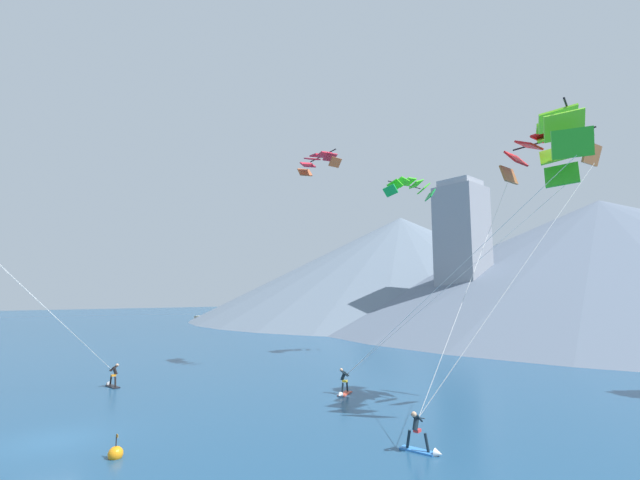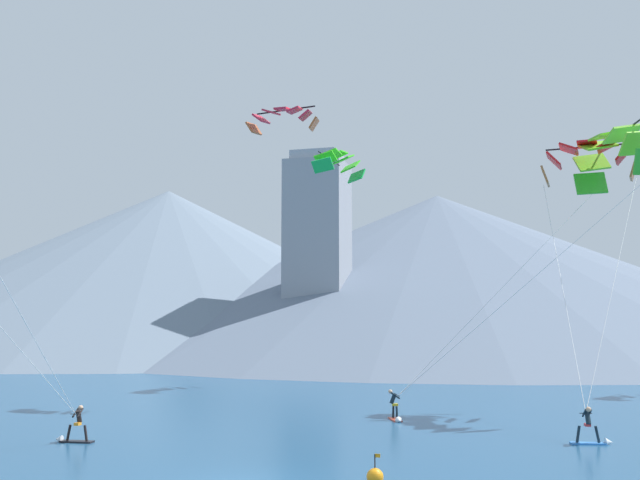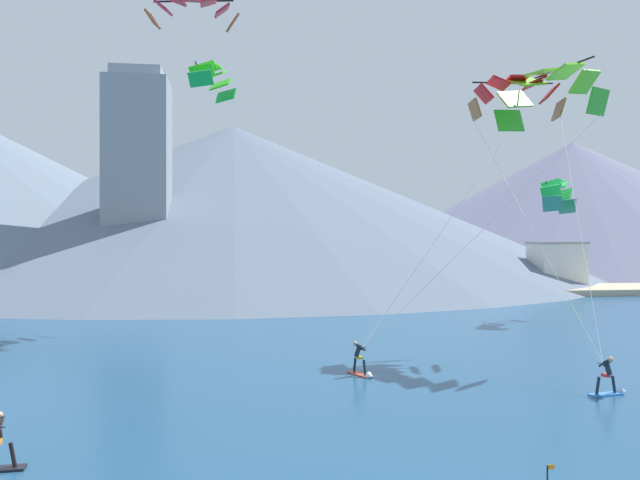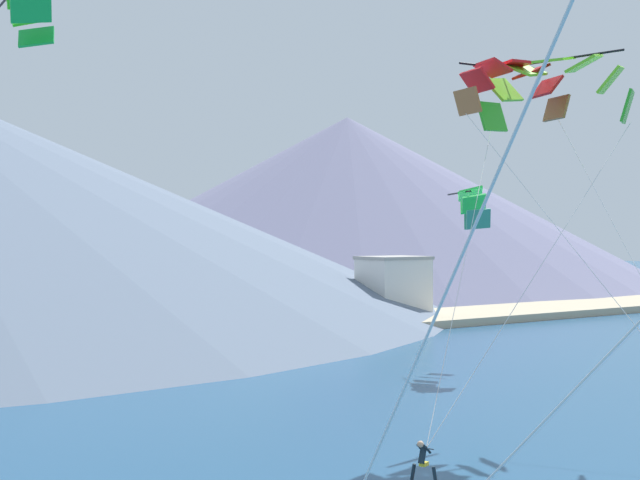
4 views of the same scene
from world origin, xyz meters
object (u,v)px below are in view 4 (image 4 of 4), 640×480
Objects in this scene: parafoil_kite_distant_low_drift at (472,203)px; parafoil_kite_mid_center at (513,85)px; parafoil_kite_near_lead at (555,85)px; kitesurfer_near_lead at (430,476)px; parafoil_kite_distant_high_outer at (28,7)px.

parafoil_kite_mid_center is at bearing -127.25° from parafoil_kite_distant_low_drift.
parafoil_kite_near_lead is 16.32m from parafoil_kite_distant_low_drift.
parafoil_kite_near_lead is at bearing 23.65° from kitesurfer_near_lead.
parafoil_kite_mid_center is 15.91m from parafoil_kite_distant_low_drift.
parafoil_kite_distant_low_drift is (19.84, 18.61, 9.53)m from kitesurfer_near_lead.
parafoil_kite_distant_high_outer is (-19.23, 12.79, 3.34)m from parafoil_kite_near_lead.
parafoil_kite_distant_high_outer reaches higher than kitesurfer_near_lead.
parafoil_kite_distant_high_outer is at bearing 147.63° from parafoil_kite_mid_center.
parafoil_kite_distant_low_drift is (8.00, 13.42, -4.72)m from parafoil_kite_near_lead.
parafoil_kite_distant_low_drift is at bearing 52.75° from parafoil_kite_mid_center.
kitesurfer_near_lead is at bearing -136.83° from parafoil_kite_distant_low_drift.
parafoil_kite_distant_high_outer is (-18.04, 11.44, 3.27)m from parafoil_kite_mid_center.
parafoil_kite_near_lead is at bearing -48.79° from parafoil_kite_mid_center.
kitesurfer_near_lead is 19.24m from parafoil_kite_near_lead.
parafoil_kite_distant_low_drift is (9.18, 12.07, -4.79)m from parafoil_kite_mid_center.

